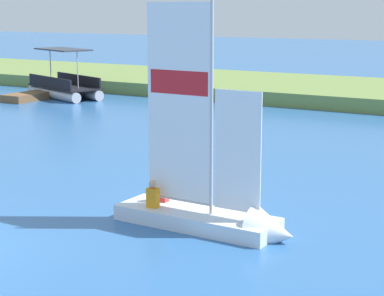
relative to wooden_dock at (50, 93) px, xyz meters
name	(u,v)px	position (x,y,z in m)	size (l,w,h in m)	color
shore_bank	(353,92)	(15.96, 8.20, 0.17)	(80.00, 10.62, 0.77)	olive
wooden_dock	(50,93)	(0.00, 0.00, 0.00)	(1.43, 6.79, 0.43)	brown
sailboat	(222,212)	(20.60, -16.96, 0.27)	(4.68, 1.42, 6.10)	silver
pontoon_boat	(64,87)	(1.04, 0.08, 0.45)	(5.80, 3.84, 2.88)	#B2B2B7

